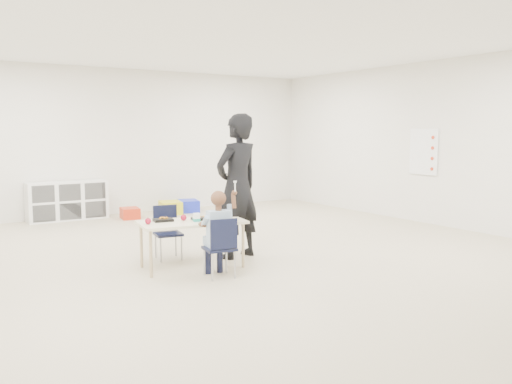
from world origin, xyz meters
TOP-DOWN VIEW (x-y plane):
  - room at (0.00, 0.00)m, footprint 9.00×9.02m
  - table at (-0.83, -0.05)m, footprint 1.30×0.79m
  - chair_near at (-0.76, -0.59)m, footprint 0.37×0.35m
  - chair_far at (-0.90, 0.49)m, footprint 0.37×0.35m
  - child at (-0.76, -0.59)m, footprint 0.51×0.51m
  - lunch_tray_near at (-0.70, -0.04)m, footprint 0.24×0.19m
  - lunch_tray_far at (-1.13, 0.10)m, footprint 0.24×0.19m
  - milk_carton at (-0.82, -0.16)m, footprint 0.08×0.08m
  - bread_roll at (-0.56, -0.17)m, footprint 0.09×0.09m
  - apple_near at (-0.90, 0.02)m, footprint 0.07×0.07m
  - apple_far at (-1.35, 0.01)m, footprint 0.07×0.07m
  - cubby_shelf at (-1.20, 4.28)m, footprint 1.40×0.40m
  - rules_poster at (3.98, 0.60)m, footprint 0.02×0.60m
  - adult at (-0.11, 0.11)m, footprint 0.75×0.58m
  - bin_red at (-0.20, 3.81)m, footprint 0.38×0.45m
  - bin_yellow at (0.66, 3.93)m, footprint 0.48×0.57m
  - bin_blue at (1.07, 3.98)m, footprint 0.48×0.56m

SIDE VIEW (x-z plane):
  - bin_red at x=-0.20m, z-range 0.00..0.20m
  - bin_blue at x=1.07m, z-range 0.00..0.24m
  - bin_yellow at x=0.66m, z-range 0.00..0.24m
  - table at x=-0.83m, z-range 0.00..0.56m
  - chair_near at x=-0.76m, z-range 0.00..0.67m
  - chair_far at x=-0.90m, z-range 0.00..0.67m
  - cubby_shelf at x=-1.20m, z-range 0.00..0.70m
  - child at x=-0.76m, z-range 0.00..1.06m
  - lunch_tray_near at x=-0.70m, z-range 0.56..0.59m
  - lunch_tray_far at x=-1.13m, z-range 0.56..0.59m
  - bread_roll at x=-0.56m, z-range 0.56..0.63m
  - apple_near at x=-0.90m, z-range 0.56..0.63m
  - apple_far at x=-1.35m, z-range 0.56..0.63m
  - milk_carton at x=-0.82m, z-range 0.56..0.66m
  - adult at x=-0.11m, z-range 0.00..1.83m
  - rules_poster at x=3.98m, z-range 0.85..1.65m
  - room at x=0.00m, z-range 0.00..2.80m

